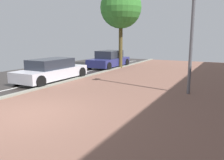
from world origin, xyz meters
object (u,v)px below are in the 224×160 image
(parked_car_near, at_px, (52,70))
(lamp_post, at_px, (193,11))
(street_tree, at_px, (121,8))
(parked_car_far, at_px, (109,60))

(parked_car_near, xyz_separation_m, lamp_post, (7.41, 0.47, 2.91))
(parked_car_near, bearing_deg, lamp_post, 3.60)
(lamp_post, height_order, street_tree, lamp_post)
(street_tree, bearing_deg, lamp_post, -45.28)
(parked_car_far, bearing_deg, street_tree, 8.79)
(lamp_post, relative_size, street_tree, 1.01)
(parked_car_near, xyz_separation_m, street_tree, (0.96, 6.98, 4.10))
(parked_car_far, relative_size, street_tree, 0.68)
(parked_car_far, bearing_deg, lamp_post, -40.64)
(street_tree, bearing_deg, parked_car_near, -97.82)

